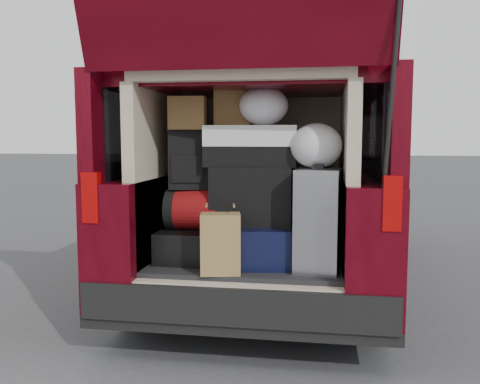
{
  "coord_description": "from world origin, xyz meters",
  "views": [
    {
      "loc": [
        0.47,
        -3.14,
        1.37
      ],
      "look_at": [
        -0.05,
        0.2,
        1.01
      ],
      "focal_mm": 38.0,
      "sensor_mm": 36.0,
      "label": 1
    }
  ],
  "objects_px": {
    "navy_hardshell": "(252,243)",
    "twotone_duffel": "(251,146)",
    "red_duffel": "(198,209)",
    "kraft_bag": "(220,244)",
    "black_soft_case": "(253,195)",
    "black_hardshell": "(191,243)",
    "silver_roller": "(319,219)",
    "backpack": "(190,160)"
  },
  "relations": [
    {
      "from": "silver_roller",
      "to": "black_soft_case",
      "type": "relative_size",
      "value": 1.2
    },
    {
      "from": "black_soft_case",
      "to": "backpack",
      "type": "height_order",
      "value": "backpack"
    },
    {
      "from": "red_duffel",
      "to": "black_soft_case",
      "type": "distance_m",
      "value": 0.38
    },
    {
      "from": "red_duffel",
      "to": "black_hardshell",
      "type": "bearing_deg",
      "value": 159.15
    },
    {
      "from": "kraft_bag",
      "to": "twotone_duffel",
      "type": "relative_size",
      "value": 0.62
    },
    {
      "from": "black_soft_case",
      "to": "twotone_duffel",
      "type": "height_order",
      "value": "twotone_duffel"
    },
    {
      "from": "navy_hardshell",
      "to": "backpack",
      "type": "height_order",
      "value": "backpack"
    },
    {
      "from": "black_hardshell",
      "to": "silver_roller",
      "type": "bearing_deg",
      "value": -8.31
    },
    {
      "from": "navy_hardshell",
      "to": "twotone_duffel",
      "type": "distance_m",
      "value": 0.64
    },
    {
      "from": "black_soft_case",
      "to": "twotone_duffel",
      "type": "xyz_separation_m",
      "value": [
        -0.01,
        0.02,
        0.32
      ]
    },
    {
      "from": "silver_roller",
      "to": "twotone_duffel",
      "type": "distance_m",
      "value": 0.65
    },
    {
      "from": "black_hardshell",
      "to": "navy_hardshell",
      "type": "relative_size",
      "value": 0.9
    },
    {
      "from": "silver_roller",
      "to": "kraft_bag",
      "type": "distance_m",
      "value": 0.64
    },
    {
      "from": "kraft_bag",
      "to": "black_soft_case",
      "type": "distance_m",
      "value": 0.46
    },
    {
      "from": "kraft_bag",
      "to": "navy_hardshell",
      "type": "bearing_deg",
      "value": 54.63
    },
    {
      "from": "backpack",
      "to": "black_hardshell",
      "type": "bearing_deg",
      "value": -114.06
    },
    {
      "from": "silver_roller",
      "to": "red_duffel",
      "type": "height_order",
      "value": "silver_roller"
    },
    {
      "from": "twotone_duffel",
      "to": "kraft_bag",
      "type": "bearing_deg",
      "value": -111.97
    },
    {
      "from": "navy_hardshell",
      "to": "kraft_bag",
      "type": "bearing_deg",
      "value": -122.89
    },
    {
      "from": "black_hardshell",
      "to": "backpack",
      "type": "height_order",
      "value": "backpack"
    },
    {
      "from": "black_hardshell",
      "to": "black_soft_case",
      "type": "height_order",
      "value": "black_soft_case"
    },
    {
      "from": "navy_hardshell",
      "to": "twotone_duffel",
      "type": "xyz_separation_m",
      "value": [
        -0.01,
        0.04,
        0.64
      ]
    },
    {
      "from": "kraft_bag",
      "to": "twotone_duffel",
      "type": "bearing_deg",
      "value": 58.26
    },
    {
      "from": "backpack",
      "to": "twotone_duffel",
      "type": "xyz_separation_m",
      "value": [
        0.42,
        0.01,
        0.09
      ]
    },
    {
      "from": "red_duffel",
      "to": "twotone_duffel",
      "type": "bearing_deg",
      "value": 7.33
    },
    {
      "from": "kraft_bag",
      "to": "backpack",
      "type": "relative_size",
      "value": 0.93
    },
    {
      "from": "silver_roller",
      "to": "twotone_duffel",
      "type": "relative_size",
      "value": 1.06
    },
    {
      "from": "navy_hardshell",
      "to": "silver_roller",
      "type": "height_order",
      "value": "silver_roller"
    },
    {
      "from": "backpack",
      "to": "twotone_duffel",
      "type": "relative_size",
      "value": 0.66
    },
    {
      "from": "kraft_bag",
      "to": "black_hardshell",
      "type": "bearing_deg",
      "value": 116.94
    },
    {
      "from": "black_soft_case",
      "to": "black_hardshell",
      "type": "bearing_deg",
      "value": -179.95
    },
    {
      "from": "red_duffel",
      "to": "navy_hardshell",
      "type": "bearing_deg",
      "value": 1.26
    },
    {
      "from": "navy_hardshell",
      "to": "red_duffel",
      "type": "distance_m",
      "value": 0.42
    },
    {
      "from": "kraft_bag",
      "to": "red_duffel",
      "type": "xyz_separation_m",
      "value": [
        -0.21,
        0.33,
        0.16
      ]
    },
    {
      "from": "navy_hardshell",
      "to": "kraft_bag",
      "type": "relative_size",
      "value": 1.57
    },
    {
      "from": "black_hardshell",
      "to": "kraft_bag",
      "type": "bearing_deg",
      "value": -51.46
    },
    {
      "from": "black_hardshell",
      "to": "kraft_bag",
      "type": "relative_size",
      "value": 1.41
    },
    {
      "from": "black_soft_case",
      "to": "backpack",
      "type": "distance_m",
      "value": 0.49
    },
    {
      "from": "kraft_bag",
      "to": "black_soft_case",
      "type": "height_order",
      "value": "black_soft_case"
    },
    {
      "from": "black_hardshell",
      "to": "red_duffel",
      "type": "distance_m",
      "value": 0.25
    },
    {
      "from": "navy_hardshell",
      "to": "kraft_bag",
      "type": "distance_m",
      "value": 0.37
    },
    {
      "from": "navy_hardshell",
      "to": "silver_roller",
      "type": "distance_m",
      "value": 0.49
    }
  ]
}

